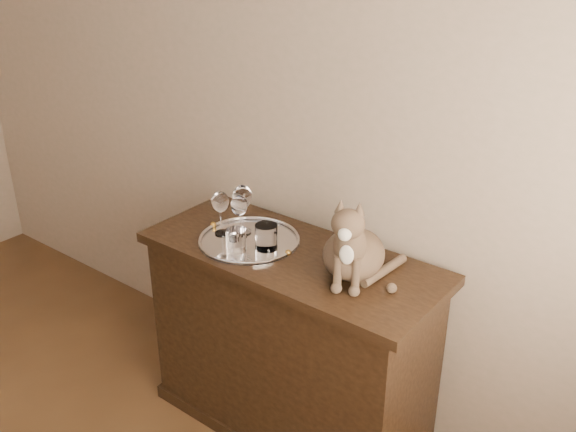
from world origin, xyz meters
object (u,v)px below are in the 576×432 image
tray (249,241)px  tumbler_c (266,237)px  wine_glass_d (240,216)px  wine_glass_c (221,213)px  tumbler_b (236,240)px  sideboard (291,344)px  wine_glass_a (243,209)px  cat (355,233)px

tray → tumbler_c: (0.10, -0.01, 0.05)m
tray → wine_glass_d: wine_glass_d is taller
wine_glass_c → wine_glass_d: 0.08m
wine_glass_c → tumbler_b: (0.14, -0.07, -0.05)m
sideboard → tray: bearing=-170.7°
wine_glass_a → tumbler_b: bearing=-58.6°
sideboard → tumbler_c: 0.49m
sideboard → tray: (-0.18, -0.03, 0.43)m
sideboard → wine_glass_d: bearing=-174.5°
wine_glass_d → tumbler_b: bearing=-55.4°
wine_glass_a → tumbler_b: size_ratio=2.34×
wine_glass_d → cat: size_ratio=0.52×
sideboard → wine_glass_a: bearing=177.5°
tumbler_c → wine_glass_d: bearing=174.0°
wine_glass_d → cat: 0.52m
wine_glass_a → tumbler_b: 0.17m
wine_glass_a → wine_glass_c: (-0.06, -0.06, -0.01)m
wine_glass_c → wine_glass_d: wine_glass_c is taller
wine_glass_c → wine_glass_d: size_ratio=1.04×
wine_glass_c → wine_glass_d: bearing=21.0°
wine_glass_a → sideboard: bearing=-2.5°
wine_glass_a → wine_glass_d: (0.01, -0.03, -0.01)m
sideboard → wine_glass_d: size_ratio=6.80×
tray → wine_glass_a: 0.13m
wine_glass_c → cat: size_ratio=0.54×
sideboard → wine_glass_c: size_ratio=6.56×
sideboard → cat: 0.65m
sideboard → wine_glass_d: (-0.24, -0.02, 0.52)m
wine_glass_a → cat: (0.53, -0.00, 0.06)m
wine_glass_d → cat: bearing=3.6°
sideboard → tumbler_b: bearing=-144.5°
wine_glass_c → tumbler_b: size_ratio=2.09×
wine_glass_d → cat: (0.51, 0.03, 0.07)m
wine_glass_d → tumbler_b: 0.13m
wine_glass_a → wine_glass_d: bearing=-69.0°
sideboard → wine_glass_a: size_ratio=5.87×
cat → tumbler_c: bearing=166.9°
tumbler_c → tumbler_b: bearing=-134.6°
tumbler_b → cat: bearing=16.3°
wine_glass_c → cat: cat is taller
wine_glass_a → cat: bearing=-0.2°
tumbler_c → cat: (0.36, 0.05, 0.11)m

